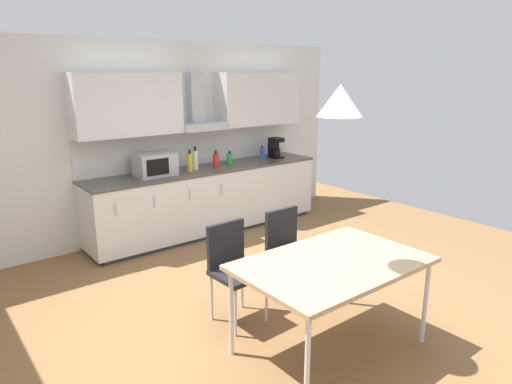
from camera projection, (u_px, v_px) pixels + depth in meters
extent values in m
cube|color=brown|center=(280.00, 322.00, 4.03)|extent=(8.09, 8.24, 0.02)
cube|color=silver|center=(137.00, 142.00, 5.84)|extent=(6.47, 0.10, 2.52)
cube|color=#333333|center=(209.00, 228.00, 6.34)|extent=(3.18, 0.60, 0.05)
cube|color=silver|center=(208.00, 199.00, 6.23)|extent=(3.32, 0.66, 0.80)
cube|color=#4C4742|center=(207.00, 169.00, 6.13)|extent=(3.34, 0.68, 0.03)
cube|color=silver|center=(116.00, 209.00, 5.07)|extent=(0.01, 0.01, 0.14)
cube|color=silver|center=(155.00, 202.00, 5.36)|extent=(0.01, 0.01, 0.14)
cube|color=silver|center=(190.00, 195.00, 5.64)|extent=(0.01, 0.01, 0.14)
cube|color=silver|center=(222.00, 189.00, 5.92)|extent=(0.01, 0.01, 0.14)
cube|color=silver|center=(194.00, 148.00, 6.31)|extent=(3.32, 0.02, 0.46)
cube|color=silver|center=(127.00, 104.00, 5.43)|extent=(1.32, 0.34, 0.75)
cube|color=silver|center=(258.00, 99.00, 6.62)|extent=(1.32, 0.34, 0.75)
cube|color=#B7BABF|center=(201.00, 126.00, 6.09)|extent=(0.67, 0.40, 0.10)
cube|color=#B7BABF|center=(195.00, 99.00, 6.08)|extent=(0.20, 0.16, 0.70)
cube|color=#ADADB2|center=(155.00, 164.00, 5.63)|extent=(0.48, 0.34, 0.28)
cube|color=black|center=(158.00, 167.00, 5.48)|extent=(0.29, 0.01, 0.20)
cube|color=black|center=(276.00, 157.00, 6.85)|extent=(0.18, 0.18, 0.02)
cylinder|color=black|center=(276.00, 153.00, 6.82)|extent=(0.12, 0.12, 0.12)
cube|color=black|center=(273.00, 147.00, 6.86)|extent=(0.16, 0.08, 0.30)
cube|color=black|center=(277.00, 140.00, 6.78)|extent=(0.18, 0.16, 0.06)
cylinder|color=white|center=(195.00, 160.00, 5.98)|extent=(0.08, 0.08, 0.25)
cylinder|color=black|center=(195.00, 149.00, 5.94)|extent=(0.03, 0.03, 0.06)
cylinder|color=yellow|center=(190.00, 162.00, 5.89)|extent=(0.07, 0.07, 0.23)
cylinder|color=black|center=(189.00, 152.00, 5.85)|extent=(0.03, 0.03, 0.05)
cylinder|color=red|center=(216.00, 160.00, 6.17)|extent=(0.08, 0.08, 0.18)
cylinder|color=black|center=(216.00, 152.00, 6.14)|extent=(0.03, 0.03, 0.04)
cylinder|color=green|center=(230.00, 159.00, 6.35)|extent=(0.08, 0.08, 0.15)
cylinder|color=black|center=(229.00, 152.00, 6.33)|extent=(0.03, 0.03, 0.03)
cylinder|color=blue|center=(262.00, 154.00, 6.73)|extent=(0.07, 0.07, 0.16)
cylinder|color=black|center=(262.00, 147.00, 6.71)|extent=(0.03, 0.03, 0.04)
cube|color=tan|center=(333.00, 263.00, 3.45)|extent=(1.43, 0.94, 0.04)
cylinder|color=silver|center=(307.00, 366.00, 2.84)|extent=(0.04, 0.04, 0.71)
cylinder|color=silver|center=(425.00, 302.00, 3.62)|extent=(0.04, 0.04, 0.71)
cylinder|color=silver|center=(231.00, 313.00, 3.46)|extent=(0.04, 0.04, 0.71)
cylinder|color=silver|center=(346.00, 269.00, 4.25)|extent=(0.04, 0.04, 0.71)
cube|color=black|center=(239.00, 274.00, 3.91)|extent=(0.41, 0.41, 0.04)
cube|color=black|center=(226.00, 244.00, 3.99)|extent=(0.38, 0.05, 0.40)
cylinder|color=silver|center=(266.00, 300.00, 3.95)|extent=(0.02, 0.02, 0.43)
cylinder|color=silver|center=(235.00, 313.00, 3.74)|extent=(0.02, 0.02, 0.43)
cylinder|color=silver|center=(242.00, 286.00, 4.20)|extent=(0.02, 0.02, 0.43)
cylinder|color=silver|center=(212.00, 297.00, 3.99)|extent=(0.02, 0.02, 0.43)
cube|color=black|center=(294.00, 256.00, 4.30)|extent=(0.40, 0.40, 0.04)
cube|color=black|center=(281.00, 229.00, 4.38)|extent=(0.38, 0.04, 0.40)
cylinder|color=silver|center=(319.00, 280.00, 4.33)|extent=(0.02, 0.02, 0.43)
cylinder|color=silver|center=(293.00, 290.00, 4.13)|extent=(0.02, 0.02, 0.43)
cylinder|color=silver|center=(294.00, 268.00, 4.59)|extent=(0.02, 0.02, 0.43)
cylinder|color=silver|center=(268.00, 277.00, 4.38)|extent=(0.02, 0.02, 0.43)
cone|color=silver|center=(340.00, 101.00, 3.14)|extent=(0.32, 0.32, 0.22)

